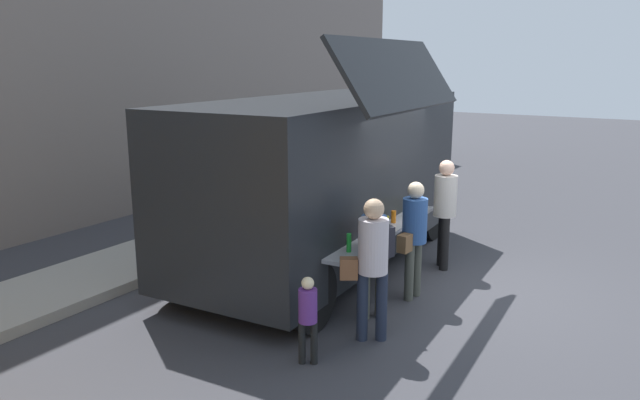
{
  "coord_description": "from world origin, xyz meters",
  "views": [
    {
      "loc": [
        -8.28,
        -2.67,
        3.29
      ],
      "look_at": [
        -0.96,
        1.8,
        1.3
      ],
      "focal_mm": 34.0,
      "sensor_mm": 36.0,
      "label": 1
    }
  ],
  "objects_px": {
    "food_truck_main": "(326,176)",
    "customer_front_ordering": "(414,230)",
    "customer_mid_with_backpack": "(375,247)",
    "customer_rear_waiting": "(372,258)",
    "child_near_queue": "(308,313)",
    "customer_extra_browsing": "(445,204)",
    "trash_bin": "(328,183)"
  },
  "relations": [
    {
      "from": "trash_bin",
      "to": "customer_rear_waiting",
      "type": "relative_size",
      "value": 0.49
    },
    {
      "from": "customer_front_ordering",
      "to": "food_truck_main",
      "type": "bearing_deg",
      "value": -13.12
    },
    {
      "from": "food_truck_main",
      "to": "customer_extra_browsing",
      "type": "xyz_separation_m",
      "value": [
        0.87,
        -1.68,
        -0.44
      ]
    },
    {
      "from": "customer_mid_with_backpack",
      "to": "child_near_queue",
      "type": "distance_m",
      "value": 1.51
    },
    {
      "from": "customer_front_ordering",
      "to": "child_near_queue",
      "type": "bearing_deg",
      "value": 89.66
    },
    {
      "from": "food_truck_main",
      "to": "customer_rear_waiting",
      "type": "xyz_separation_m",
      "value": [
        -2.07,
        -1.85,
        -0.46
      ]
    },
    {
      "from": "food_truck_main",
      "to": "customer_extra_browsing",
      "type": "bearing_deg",
      "value": -65.1
    },
    {
      "from": "customer_rear_waiting",
      "to": "customer_front_ordering",
      "type": "bearing_deg",
      "value": -27.98
    },
    {
      "from": "trash_bin",
      "to": "customer_rear_waiting",
      "type": "xyz_separation_m",
      "value": [
        -6.07,
        -4.18,
        0.6
      ]
    },
    {
      "from": "food_truck_main",
      "to": "customer_front_ordering",
      "type": "distance_m",
      "value": 1.93
    },
    {
      "from": "customer_rear_waiting",
      "to": "customer_extra_browsing",
      "type": "distance_m",
      "value": 2.94
    },
    {
      "from": "food_truck_main",
      "to": "trash_bin",
      "type": "relative_size",
      "value": 7.02
    },
    {
      "from": "customer_rear_waiting",
      "to": "child_near_queue",
      "type": "distance_m",
      "value": 1.03
    },
    {
      "from": "customer_rear_waiting",
      "to": "customer_extra_browsing",
      "type": "height_order",
      "value": "customer_extra_browsing"
    },
    {
      "from": "trash_bin",
      "to": "child_near_queue",
      "type": "distance_m",
      "value": 7.96
    },
    {
      "from": "customer_mid_with_backpack",
      "to": "customer_extra_browsing",
      "type": "relative_size",
      "value": 0.9
    },
    {
      "from": "food_truck_main",
      "to": "child_near_queue",
      "type": "distance_m",
      "value": 3.44
    },
    {
      "from": "food_truck_main",
      "to": "child_near_queue",
      "type": "height_order",
      "value": "food_truck_main"
    },
    {
      "from": "trash_bin",
      "to": "customer_rear_waiting",
      "type": "bearing_deg",
      "value": -145.49
    },
    {
      "from": "food_truck_main",
      "to": "child_near_queue",
      "type": "relative_size",
      "value": 5.95
    },
    {
      "from": "trash_bin",
      "to": "child_near_queue",
      "type": "bearing_deg",
      "value": -151.01
    },
    {
      "from": "customer_front_ordering",
      "to": "child_near_queue",
      "type": "distance_m",
      "value": 2.41
    },
    {
      "from": "food_truck_main",
      "to": "customer_mid_with_backpack",
      "type": "relative_size",
      "value": 3.8
    },
    {
      "from": "customer_rear_waiting",
      "to": "customer_extra_browsing",
      "type": "xyz_separation_m",
      "value": [
        2.94,
        0.17,
        0.02
      ]
    },
    {
      "from": "food_truck_main",
      "to": "customer_rear_waiting",
      "type": "bearing_deg",
      "value": -140.66
    },
    {
      "from": "customer_extra_browsing",
      "to": "child_near_queue",
      "type": "distance_m",
      "value": 3.85
    },
    {
      "from": "customer_extra_browsing",
      "to": "customer_rear_waiting",
      "type": "bearing_deg",
      "value": 62.64
    },
    {
      "from": "child_near_queue",
      "to": "food_truck_main",
      "type": "bearing_deg",
      "value": -0.37
    },
    {
      "from": "customer_front_ordering",
      "to": "customer_mid_with_backpack",
      "type": "height_order",
      "value": "customer_front_ordering"
    },
    {
      "from": "food_truck_main",
      "to": "customer_front_ordering",
      "type": "xyz_separation_m",
      "value": [
        -0.59,
        -1.76,
        -0.5
      ]
    },
    {
      "from": "food_truck_main",
      "to": "customer_extra_browsing",
      "type": "relative_size",
      "value": 3.42
    },
    {
      "from": "customer_mid_with_backpack",
      "to": "customer_rear_waiting",
      "type": "bearing_deg",
      "value": 151.66
    }
  ]
}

